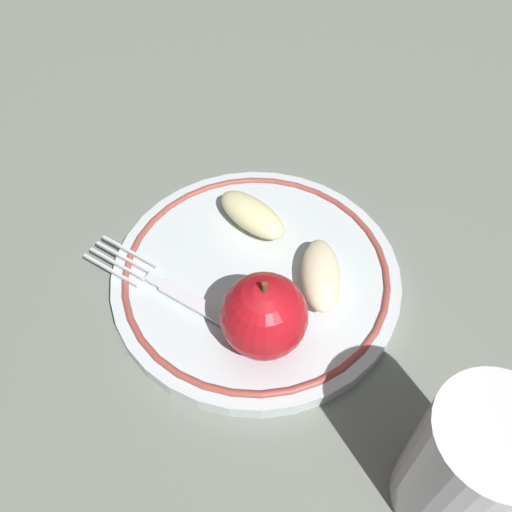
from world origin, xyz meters
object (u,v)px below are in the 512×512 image
(apple_slice_front, at_px, (252,215))
(fork, at_px, (176,292))
(apple_red_whole, at_px, (264,316))
(apple_slice_back, at_px, (321,275))
(drinking_glass, at_px, (470,468))
(plate, at_px, (256,276))

(apple_slice_front, relative_size, fork, 0.48)
(apple_red_whole, relative_size, apple_slice_back, 1.02)
(apple_red_whole, distance_m, apple_slice_front, 0.12)
(apple_slice_back, relative_size, fork, 0.48)
(apple_red_whole, bearing_deg, drinking_glass, -134.67)
(apple_red_whole, height_order, apple_slice_front, apple_red_whole)
(plate, xyz_separation_m, apple_slice_back, (-0.01, -0.05, 0.02))
(apple_slice_front, distance_m, drinking_glass, 0.27)
(drinking_glass, bearing_deg, apple_slice_front, 27.58)
(apple_slice_front, bearing_deg, plate, -42.04)
(drinking_glass, bearing_deg, apple_red_whole, 45.33)
(apple_slice_back, height_order, drinking_glass, drinking_glass)
(apple_red_whole, relative_size, apple_slice_front, 1.02)
(apple_slice_back, bearing_deg, apple_red_whole, -41.10)
(apple_red_whole, xyz_separation_m, drinking_glass, (-0.12, -0.12, 0.01))
(plate, relative_size, apple_slice_back, 3.42)
(fork, bearing_deg, apple_slice_back, -142.40)
(apple_red_whole, height_order, fork, apple_red_whole)
(fork, bearing_deg, plate, -128.23)
(apple_slice_front, relative_size, apple_slice_back, 1.00)
(plate, bearing_deg, apple_slice_front, 1.69)
(plate, xyz_separation_m, apple_red_whole, (-0.06, -0.00, 0.04))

